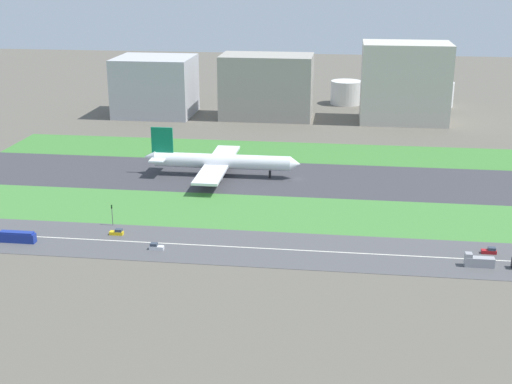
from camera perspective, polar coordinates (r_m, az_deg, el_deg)
The scene contains 19 objects.
ground_plane at distance 281.43m, azimuth 3.47°, elevation 1.08°, with size 800.00×800.00×0.00m, color #5B564C.
runway at distance 281.41m, azimuth 3.47°, elevation 1.09°, with size 280.00×46.00×0.10m, color #38383D.
grass_median_north at distance 320.69m, azimuth 4.00°, elevation 3.27°, with size 280.00×36.00×0.10m, color #3D7A33.
grass_median_south at distance 242.70m, azimuth 2.77°, elevation -1.79°, with size 280.00×36.00×0.10m, color #427F38.
highway at distance 213.08m, azimuth 2.05°, elevation -4.75°, with size 280.00×28.00×0.10m, color #4C4C4F.
highway_centerline at distance 213.06m, azimuth 2.05°, elevation -4.74°, with size 266.00×0.50×0.01m, color silver.
airliner at distance 283.59m, azimuth -3.12°, elevation 2.54°, with size 65.00×56.00×19.70m.
bus_0 at distance 230.17m, azimuth -19.09°, elevation -3.53°, with size 11.60×2.50×3.50m.
car_2 at distance 214.78m, azimuth -8.26°, elevation -4.50°, with size 4.40×1.80×2.00m.
car_1 at distance 221.29m, azimuth 18.72°, elevation -4.63°, with size 4.40×1.80×2.00m.
car_0 at distance 228.08m, azimuth -11.39°, elevation -3.28°, with size 4.40×1.80×2.00m.
truck_0 at distance 210.98m, azimuth 17.88°, elevation -5.46°, with size 8.40×2.50×4.00m.
traffic_light at distance 235.24m, azimuth -11.79°, elevation -1.74°, with size 0.36×0.50×7.20m.
terminal_building at distance 402.60m, azimuth -8.30°, elevation 8.64°, with size 43.03×37.47×32.85m, color #B2B2B7.
hangar_building at distance 390.17m, azimuth 0.89°, elevation 8.70°, with size 50.70×28.97×35.19m, color #9E998E.
office_tower at distance 388.36m, azimuth 12.17°, elevation 8.82°, with size 46.83×30.93×42.87m, color beige.
fuel_tank_west at distance 433.84m, azimuth 7.44°, elevation 8.14°, with size 18.77×18.77×14.27m, color silver.
fuel_tank_centre at distance 434.50m, azimuth 10.89°, elevation 8.09°, with size 16.35×16.35×15.82m, color silver.
fuel_tank_east at distance 437.44m, azimuth 14.85°, elevation 7.80°, with size 17.48×17.48×14.79m, color silver.
Camera 1 is at (17.77, -267.93, 84.25)m, focal length 48.48 mm.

